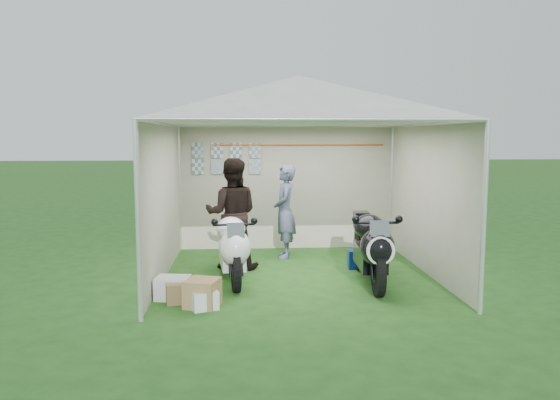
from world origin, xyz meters
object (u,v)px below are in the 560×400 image
at_px(crate_1, 202,293).
at_px(crate_2, 204,300).
at_px(canopy_tent, 298,105).
at_px(crate_0, 173,288).
at_px(motorcycle_black, 371,245).
at_px(equipment_box, 367,246).
at_px(person_dark_jacket, 232,214).
at_px(crate_3, 181,292).
at_px(person_blue_jacket, 285,211).
at_px(paddock_stand, 360,259).
at_px(motorcycle_white, 232,245).

bearing_deg(crate_1, crate_2, -74.37).
xyz_separation_m(canopy_tent, crate_0, (-1.74, -1.17, -2.43)).
distance_m(motorcycle_black, equipment_box, 1.69).
bearing_deg(crate_0, person_dark_jacket, 65.43).
bearing_deg(crate_1, person_dark_jacket, 80.55).
bearing_deg(equipment_box, canopy_tent, -143.39).
bearing_deg(equipment_box, crate_2, -135.15).
relative_size(person_dark_jacket, crate_2, 5.69).
bearing_deg(equipment_box, crate_3, -141.85).
bearing_deg(canopy_tent, crate_0, -146.19).
height_order(person_blue_jacket, equipment_box, person_blue_jacket).
bearing_deg(motorcycle_black, person_blue_jacket, 124.09).
bearing_deg(person_dark_jacket, crate_2, 85.66).
relative_size(crate_2, crate_3, 0.80).
distance_m(canopy_tent, paddock_stand, 2.66).
bearing_deg(paddock_stand, crate_3, -148.71).
bearing_deg(paddock_stand, motorcycle_white, -162.54).
xyz_separation_m(motorcycle_black, paddock_stand, (0.06, 0.94, -0.42)).
bearing_deg(person_blue_jacket, equipment_box, 84.91).
relative_size(equipment_box, crate_0, 1.05).
bearing_deg(equipment_box, crate_0, -144.96).
distance_m(person_dark_jacket, person_blue_jacket, 1.18).
relative_size(canopy_tent, crate_1, 14.67).
relative_size(crate_0, crate_1, 1.12).
height_order(paddock_stand, equipment_box, equipment_box).
height_order(canopy_tent, crate_2, canopy_tent).
xyz_separation_m(paddock_stand, crate_3, (-2.67, -1.62, -0.02)).
height_order(motorcycle_black, equipment_box, motorcycle_black).
relative_size(person_dark_jacket, equipment_box, 3.89).
relative_size(canopy_tent, paddock_stand, 14.46).
height_order(motorcycle_black, crate_3, motorcycle_black).
bearing_deg(crate_1, motorcycle_white, 73.72).
bearing_deg(crate_0, crate_1, -41.58).
bearing_deg(crate_2, crate_0, 133.34).
bearing_deg(person_blue_jacket, motorcycle_white, -26.16).
relative_size(person_blue_jacket, crate_2, 5.22).
height_order(crate_0, crate_2, crate_0).
relative_size(crate_1, crate_3, 0.99).
xyz_separation_m(motorcycle_white, motorcycle_black, (1.98, -0.30, 0.03)).
distance_m(motorcycle_black, paddock_stand, 1.03).
height_order(paddock_stand, crate_1, crate_1).
bearing_deg(person_dark_jacket, crate_3, 74.88).
relative_size(motorcycle_black, paddock_stand, 5.29).
relative_size(paddock_stand, person_dark_jacket, 0.22).
bearing_deg(crate_0, person_blue_jacket, 55.19).
bearing_deg(person_blue_jacket, crate_3, -27.24).
bearing_deg(motorcycle_white, crate_3, -129.00).
distance_m(motorcycle_white, crate_2, 1.39).
distance_m(canopy_tent, crate_3, 3.22).
xyz_separation_m(person_dark_jacket, person_blue_jacket, (0.91, 0.75, -0.07)).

